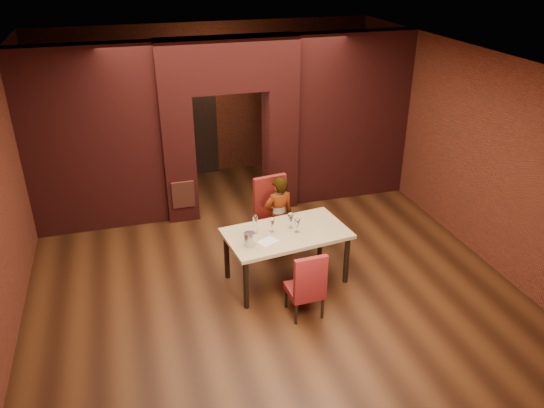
{
  "coord_description": "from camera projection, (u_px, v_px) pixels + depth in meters",
  "views": [
    {
      "loc": [
        -1.84,
        -6.98,
        4.62
      ],
      "look_at": [
        0.21,
        0.0,
        1.01
      ],
      "focal_mm": 35.0,
      "sensor_mm": 36.0,
      "label": 1
    }
  ],
  "objects": [
    {
      "name": "wall_left",
      "position": [
        0.0,
        199.0,
        6.93
      ],
      "size": [
        0.04,
        8.0,
        3.2
      ],
      "primitive_type": "cube",
      "color": "maroon",
      "rests_on": "ground"
    },
    {
      "name": "person_seated",
      "position": [
        279.0,
        216.0,
        8.47
      ],
      "size": [
        0.54,
        0.39,
        1.37
      ],
      "primitive_type": "imported",
      "rotation": [
        0.0,
        0.0,
        3.27
      ],
      "color": "silver",
      "rests_on": "ground"
    },
    {
      "name": "wall_right",
      "position": [
        464.0,
        147.0,
        8.69
      ],
      "size": [
        0.04,
        8.0,
        3.2
      ],
      "primitive_type": "cube",
      "color": "maroon",
      "rests_on": "ground"
    },
    {
      "name": "lintel",
      "position": [
        227.0,
        64.0,
        9.02
      ],
      "size": [
        2.45,
        0.55,
        0.9
      ],
      "primitive_type": "cube",
      "color": "maroon",
      "rests_on": "ground"
    },
    {
      "name": "wine_bucket",
      "position": [
        249.0,
        239.0,
        7.33
      ],
      "size": [
        0.16,
        0.16,
        0.19
      ],
      "primitive_type": "cylinder",
      "color": "#B5B5BC",
      "rests_on": "dining_table"
    },
    {
      "name": "ceiling",
      "position": [
        257.0,
        60.0,
        7.1
      ],
      "size": [
        7.0,
        8.0,
        0.04
      ],
      "primitive_type": "cube",
      "color": "silver",
      "rests_on": "ground"
    },
    {
      "name": "rear_door",
      "position": [
        193.0,
        128.0,
        11.34
      ],
      "size": [
        0.9,
        0.08,
        2.1
      ],
      "primitive_type": "cube",
      "color": "black",
      "rests_on": "ground"
    },
    {
      "name": "wine_glass_c",
      "position": [
        297.0,
        226.0,
        7.66
      ],
      "size": [
        0.08,
        0.08,
        0.21
      ],
      "primitive_type": null,
      "color": "silver",
      "rests_on": "dining_table"
    },
    {
      "name": "potted_plant",
      "position": [
        321.0,
        232.0,
        8.99
      ],
      "size": [
        0.45,
        0.42,
        0.4
      ],
      "primitive_type": "imported",
      "rotation": [
        0.0,
        0.0,
        0.4
      ],
      "color": "#2D6523",
      "rests_on": "ground"
    },
    {
      "name": "wall_front",
      "position": [
        384.0,
        350.0,
        4.37
      ],
      "size": [
        7.0,
        0.04,
        3.2
      ],
      "primitive_type": "cube",
      "color": "maroon",
      "rests_on": "ground"
    },
    {
      "name": "wine_glass_a",
      "position": [
        272.0,
        226.0,
        7.67
      ],
      "size": [
        0.08,
        0.08,
        0.2
      ],
      "primitive_type": null,
      "color": "white",
      "rests_on": "dining_table"
    },
    {
      "name": "dining_table",
      "position": [
        286.0,
        256.0,
        7.9
      ],
      "size": [
        1.88,
        1.21,
        0.83
      ],
      "primitive_type": "cube",
      "rotation": [
        0.0,
        0.0,
        0.12
      ],
      "color": "tan",
      "rests_on": "ground"
    },
    {
      "name": "vent_panel",
      "position": [
        183.0,
        195.0,
        9.5
      ],
      "size": [
        0.4,
        0.03,
        0.5
      ],
      "primitive_type": "cube",
      "color": "#A84630",
      "rests_on": "ground"
    },
    {
      "name": "wing_wall_left",
      "position": [
        92.0,
        141.0,
        8.93
      ],
      "size": [
        2.28,
        0.35,
        3.2
      ],
      "primitive_type": "cube",
      "color": "maroon",
      "rests_on": "ground"
    },
    {
      "name": "pillar_right",
      "position": [
        280.0,
        147.0,
        9.97
      ],
      "size": [
        0.55,
        0.55,
        2.3
      ],
      "primitive_type": "cube",
      "color": "maroon",
      "rests_on": "ground"
    },
    {
      "name": "wing_wall_right",
      "position": [
        350.0,
        118.0,
        10.13
      ],
      "size": [
        2.28,
        0.35,
        3.2
      ],
      "primitive_type": "cube",
      "color": "maroon",
      "rests_on": "ground"
    },
    {
      "name": "chair_near",
      "position": [
        305.0,
        282.0,
        7.14
      ],
      "size": [
        0.48,
        0.48,
        1.0
      ],
      "primitive_type": "cube",
      "rotation": [
        0.0,
        0.0,
        3.19
      ],
      "color": "maroon",
      "rests_on": "ground"
    },
    {
      "name": "floor",
      "position": [
        260.0,
        262.0,
        8.52
      ],
      "size": [
        8.0,
        8.0,
        0.0
      ],
      "primitive_type": "plane",
      "color": "#412110",
      "rests_on": "ground"
    },
    {
      "name": "wall_back",
      "position": [
        210.0,
        100.0,
        11.25
      ],
      "size": [
        7.0,
        0.04,
        3.2
      ],
      "primitive_type": "cube",
      "color": "maroon",
      "rests_on": "ground"
    },
    {
      "name": "pillar_left",
      "position": [
        179.0,
        158.0,
        9.49
      ],
      "size": [
        0.55,
        0.55,
        2.3
      ],
      "primitive_type": "cube",
      "color": "maroon",
      "rests_on": "ground"
    },
    {
      "name": "wine_glass_b",
      "position": [
        291.0,
        221.0,
        7.78
      ],
      "size": [
        0.09,
        0.09,
        0.23
      ],
      "primitive_type": null,
      "color": "white",
      "rests_on": "dining_table"
    },
    {
      "name": "tasting_sheet",
      "position": [
        268.0,
        241.0,
        7.47
      ],
      "size": [
        0.33,
        0.29,
        0.0
      ],
      "primitive_type": "cube",
      "rotation": [
        0.0,
        0.0,
        0.44
      ],
      "color": "silver",
      "rests_on": "dining_table"
    },
    {
      "name": "water_bottle",
      "position": [
        255.0,
        224.0,
        7.62
      ],
      "size": [
        0.07,
        0.07,
        0.29
      ],
      "primitive_type": "cylinder",
      "color": "white",
      "rests_on": "dining_table"
    },
    {
      "name": "chair_far",
      "position": [
        276.0,
        216.0,
        8.61
      ],
      "size": [
        0.64,
        0.64,
        1.23
      ],
      "primitive_type": "cube",
      "rotation": [
        0.0,
        0.0,
        0.15
      ],
      "color": "maroon",
      "rests_on": "ground"
    },
    {
      "name": "rear_door_frame",
      "position": [
        193.0,
        128.0,
        11.3
      ],
      "size": [
        1.02,
        0.04,
        2.22
      ],
      "primitive_type": "cube",
      "color": "black",
      "rests_on": "ground"
    }
  ]
}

